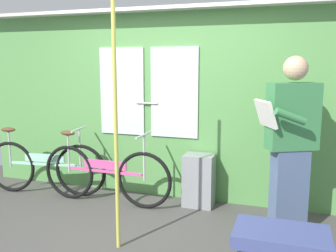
% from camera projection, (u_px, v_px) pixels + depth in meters
% --- Properties ---
extents(ground_plane, '(6.10, 4.22, 0.04)m').
position_uv_depth(ground_plane, '(120.00, 241.00, 3.60)').
color(ground_plane, '#474442').
extents(train_door_wall, '(5.10, 0.28, 2.33)m').
position_uv_depth(train_door_wall, '(163.00, 101.00, 4.62)').
color(train_door_wall, '#56934C').
rests_on(train_door_wall, ground_plane).
extents(bicycle_near_door, '(1.69, 0.44, 0.89)m').
position_uv_depth(bicycle_near_door, '(105.00, 174.00, 4.47)').
color(bicycle_near_door, black).
rests_on(bicycle_near_door, ground_plane).
extents(bicycle_leaning_behind, '(1.65, 0.44, 0.89)m').
position_uv_depth(bicycle_leaning_behind, '(44.00, 167.00, 4.80)').
color(bicycle_leaning_behind, black).
rests_on(bicycle_leaning_behind, ground_plane).
extents(passenger_reading_newspaper, '(0.64, 0.59, 1.75)m').
position_uv_depth(passenger_reading_newspaper, '(291.00, 142.00, 3.60)').
color(passenger_reading_newspaper, slate).
rests_on(passenger_reading_newspaper, ground_plane).
extents(trash_bin_by_wall, '(0.35, 0.28, 0.62)m').
position_uv_depth(trash_bin_by_wall, '(199.00, 180.00, 4.41)').
color(trash_bin_by_wall, gray).
rests_on(trash_bin_by_wall, ground_plane).
extents(handrail_pole, '(0.04, 0.04, 2.29)m').
position_uv_depth(handrail_pole, '(116.00, 125.00, 3.25)').
color(handrail_pole, '#C6C14C').
rests_on(handrail_pole, ground_plane).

